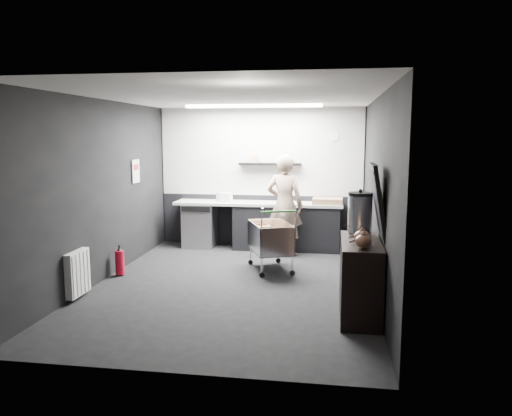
# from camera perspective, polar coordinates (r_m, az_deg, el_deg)

# --- Properties ---
(floor) EXTENTS (5.50, 5.50, 0.00)m
(floor) POSITION_cam_1_polar(r_m,az_deg,el_deg) (7.38, -2.57, -8.80)
(floor) COLOR black
(floor) RESTS_ON ground
(ceiling) EXTENTS (5.50, 5.50, 0.00)m
(ceiling) POSITION_cam_1_polar(r_m,az_deg,el_deg) (7.07, -2.72, 12.60)
(ceiling) COLOR silver
(ceiling) RESTS_ON wall_back
(wall_back) EXTENTS (5.50, 0.00, 5.50)m
(wall_back) POSITION_cam_1_polar(r_m,az_deg,el_deg) (9.80, 0.53, 3.53)
(wall_back) COLOR black
(wall_back) RESTS_ON floor
(wall_front) EXTENTS (5.50, 0.00, 5.50)m
(wall_front) POSITION_cam_1_polar(r_m,az_deg,el_deg) (4.47, -9.61, -2.44)
(wall_front) COLOR black
(wall_front) RESTS_ON floor
(wall_left) EXTENTS (0.00, 5.50, 5.50)m
(wall_left) POSITION_cam_1_polar(r_m,az_deg,el_deg) (7.74, -17.32, 1.86)
(wall_left) COLOR black
(wall_left) RESTS_ON floor
(wall_right) EXTENTS (0.00, 5.50, 5.50)m
(wall_right) POSITION_cam_1_polar(r_m,az_deg,el_deg) (6.99, 13.66, 1.33)
(wall_right) COLOR black
(wall_right) RESTS_ON floor
(kitchen_wall_panel) EXTENTS (3.95, 0.02, 1.70)m
(kitchen_wall_panel) POSITION_cam_1_polar(r_m,az_deg,el_deg) (9.75, 0.52, 6.46)
(kitchen_wall_panel) COLOR #BCBBB7
(kitchen_wall_panel) RESTS_ON wall_back
(dado_panel) EXTENTS (3.95, 0.02, 1.00)m
(dado_panel) POSITION_cam_1_polar(r_m,az_deg,el_deg) (9.88, 0.51, -1.39)
(dado_panel) COLOR black
(dado_panel) RESTS_ON wall_back
(floating_shelf) EXTENTS (1.20, 0.22, 0.04)m
(floating_shelf) POSITION_cam_1_polar(r_m,az_deg,el_deg) (9.62, 1.61, 5.06)
(floating_shelf) COLOR black
(floating_shelf) RESTS_ON wall_back
(wall_clock) EXTENTS (0.20, 0.03, 0.20)m
(wall_clock) POSITION_cam_1_polar(r_m,az_deg,el_deg) (9.63, 8.87, 8.12)
(wall_clock) COLOR silver
(wall_clock) RESTS_ON wall_back
(poster) EXTENTS (0.02, 0.30, 0.40)m
(poster) POSITION_cam_1_polar(r_m,az_deg,el_deg) (8.90, -13.60, 4.10)
(poster) COLOR silver
(poster) RESTS_ON wall_left
(poster_red_band) EXTENTS (0.02, 0.22, 0.10)m
(poster_red_band) POSITION_cam_1_polar(r_m,az_deg,el_deg) (8.89, -13.58, 4.55)
(poster_red_band) COLOR red
(poster_red_band) RESTS_ON poster
(radiator) EXTENTS (0.10, 0.50, 0.60)m
(radiator) POSITION_cam_1_polar(r_m,az_deg,el_deg) (7.11, -19.72, -7.02)
(radiator) COLOR silver
(radiator) RESTS_ON wall_left
(ceiling_strip) EXTENTS (2.40, 0.20, 0.04)m
(ceiling_strip) POSITION_cam_1_polar(r_m,az_deg,el_deg) (8.88, -0.30, 11.56)
(ceiling_strip) COLOR white
(ceiling_strip) RESTS_ON ceiling
(prep_counter) EXTENTS (3.20, 0.61, 0.90)m
(prep_counter) POSITION_cam_1_polar(r_m,az_deg,el_deg) (9.57, 1.05, -1.97)
(prep_counter) COLOR black
(prep_counter) RESTS_ON floor
(person) EXTENTS (0.75, 0.57, 1.84)m
(person) POSITION_cam_1_polar(r_m,az_deg,el_deg) (9.01, 3.30, 0.33)
(person) COLOR beige
(person) RESTS_ON floor
(shopping_cart) EXTENTS (0.90, 1.15, 1.05)m
(shopping_cart) POSITION_cam_1_polar(r_m,az_deg,el_deg) (8.06, 1.65, -3.64)
(shopping_cart) COLOR silver
(shopping_cart) RESTS_ON floor
(sideboard) EXTENTS (0.53, 1.23, 1.84)m
(sideboard) POSITION_cam_1_polar(r_m,az_deg,el_deg) (6.21, 11.91, -6.67)
(sideboard) COLOR black
(sideboard) RESTS_ON floor
(fire_extinguisher) EXTENTS (0.14, 0.14, 0.46)m
(fire_extinguisher) POSITION_cam_1_polar(r_m,az_deg,el_deg) (8.08, -15.30, -5.92)
(fire_extinguisher) COLOR #B10B21
(fire_extinguisher) RESTS_ON floor
(cardboard_box) EXTENTS (0.56, 0.43, 0.11)m
(cardboard_box) POSITION_cam_1_polar(r_m,az_deg,el_deg) (9.36, 8.17, 0.79)
(cardboard_box) COLOR #9C7853
(cardboard_box) RESTS_ON prep_counter
(pink_tub) EXTENTS (0.18, 0.18, 0.18)m
(pink_tub) POSITION_cam_1_polar(r_m,az_deg,el_deg) (9.64, -4.07, 1.27)
(pink_tub) COLOR beige
(pink_tub) RESTS_ON prep_counter
(white_container) EXTENTS (0.22, 0.18, 0.17)m
(white_container) POSITION_cam_1_polar(r_m,az_deg,el_deg) (9.57, -3.39, 1.21)
(white_container) COLOR silver
(white_container) RESTS_ON prep_counter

